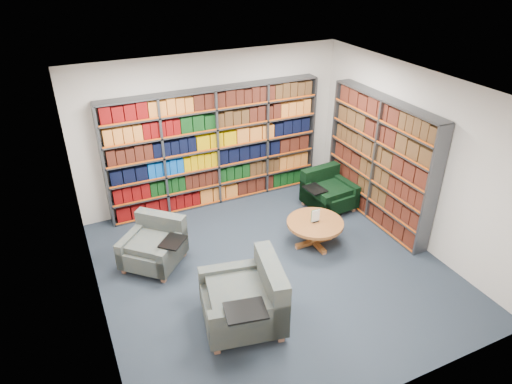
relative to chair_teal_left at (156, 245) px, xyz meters
name	(u,v)px	position (x,y,z in m)	size (l,w,h in m)	color
room_shell	(274,189)	(1.56, -0.94, 1.10)	(5.02, 5.02, 2.82)	#1B202F
bookshelf_back	(216,148)	(1.56, 1.40, 0.80)	(4.00, 0.28, 2.20)	#47494F
bookshelf_right	(379,162)	(3.90, -0.34, 0.80)	(0.28, 2.50, 2.20)	#47494F
chair_teal_left	(156,245)	(0.00, 0.00, 0.00)	(1.15, 1.15, 0.74)	#071C39
chair_green_right	(327,192)	(3.33, 0.32, 0.00)	(0.98, 0.87, 0.73)	black
chair_teal_front	(249,301)	(0.78, -1.80, 0.07)	(1.17, 1.27, 0.91)	#071C39
coffee_table	(315,226)	(2.48, -0.65, 0.05)	(0.93, 0.93, 0.65)	#9B6633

